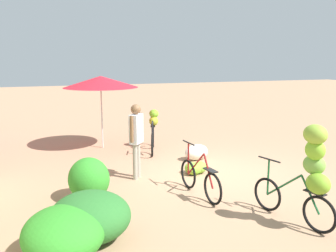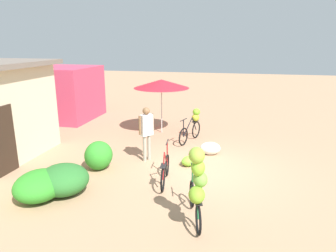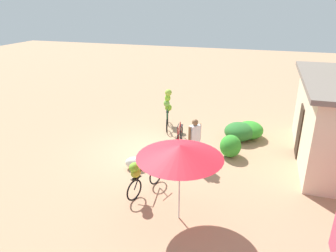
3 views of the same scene
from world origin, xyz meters
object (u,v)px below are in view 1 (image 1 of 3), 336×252
object	(u,v)px
bicycle_near_pile	(200,179)
banana_pile_on_ground	(195,168)
bicycle_leftmost	(310,170)
produce_sack	(197,152)
market_umbrella	(101,82)
person_vendor	(136,133)
bicycle_center_loaded	(153,128)

from	to	relation	value
bicycle_near_pile	banana_pile_on_ground	distance (m)	1.46
bicycle_leftmost	produce_sack	size ratio (longest dim) A/B	2.55
market_umbrella	produce_sack	size ratio (longest dim) A/B	3.27
bicycle_near_pile	bicycle_leftmost	bearing A→B (deg)	-149.71
market_umbrella	person_vendor	distance (m)	3.39
bicycle_near_pile	person_vendor	size ratio (longest dim) A/B	0.93
bicycle_leftmost	produce_sack	bearing A→B (deg)	1.66
bicycle_leftmost	produce_sack	world-z (taller)	bicycle_leftmost
bicycle_leftmost	bicycle_center_loaded	xyz separation A→B (m)	(5.91, 0.95, -0.33)
bicycle_near_pile	person_vendor	bearing A→B (deg)	32.75
bicycle_center_loaded	banana_pile_on_ground	distance (m)	2.69
banana_pile_on_ground	produce_sack	distance (m)	1.25
banana_pile_on_ground	bicycle_center_loaded	bearing A→B (deg)	6.36
bicycle_center_loaded	bicycle_near_pile	bearing A→B (deg)	177.52
bicycle_near_pile	banana_pile_on_ground	xyz separation A→B (m)	(1.37, -0.46, -0.22)
bicycle_center_loaded	banana_pile_on_ground	size ratio (longest dim) A/B	2.35
banana_pile_on_ground	person_vendor	size ratio (longest dim) A/B	0.41
market_umbrella	produce_sack	distance (m)	3.68
person_vendor	bicycle_near_pile	bearing A→B (deg)	-147.25
bicycle_leftmost	produce_sack	distance (m)	4.50
bicycle_center_loaded	banana_pile_on_ground	bearing A→B (deg)	-173.64
market_umbrella	bicycle_center_loaded	distance (m)	2.14
banana_pile_on_ground	produce_sack	world-z (taller)	produce_sack
bicycle_near_pile	produce_sack	xyz separation A→B (m)	(2.51, -0.99, -0.13)
produce_sack	person_vendor	bearing A→B (deg)	117.18
bicycle_near_pile	produce_sack	size ratio (longest dim) A/B	2.35
bicycle_leftmost	bicycle_center_loaded	size ratio (longest dim) A/B	1.04
bicycle_near_pile	bicycle_center_loaded	xyz separation A→B (m)	(3.99, -0.17, 0.33)
bicycle_near_pile	produce_sack	bearing A→B (deg)	-21.60
produce_sack	bicycle_center_loaded	bearing A→B (deg)	28.92
bicycle_leftmost	banana_pile_on_ground	xyz separation A→B (m)	(3.29, 0.66, -0.88)
bicycle_leftmost	bicycle_center_loaded	world-z (taller)	bicycle_leftmost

